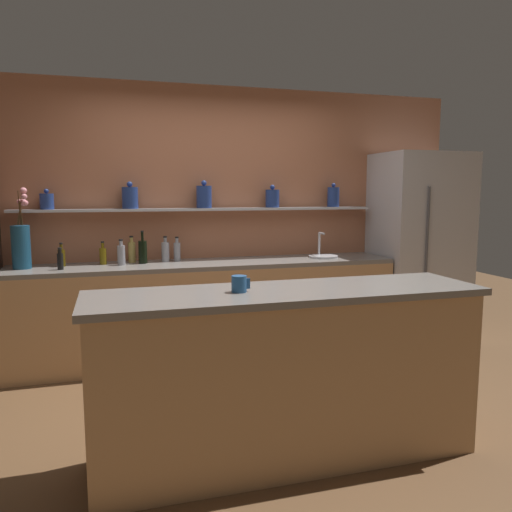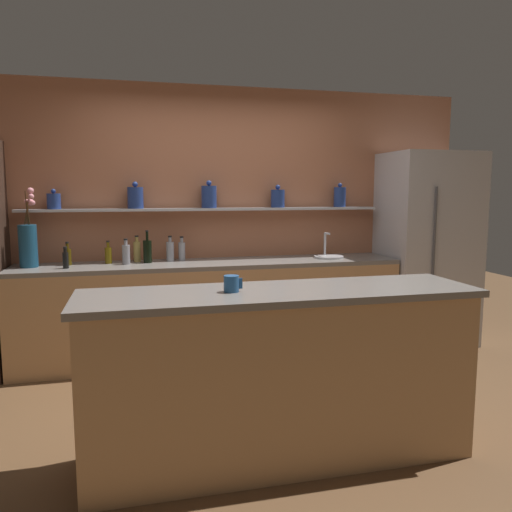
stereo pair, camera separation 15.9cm
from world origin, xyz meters
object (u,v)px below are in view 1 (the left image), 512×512
sink_fixture (323,255)px  bottle_spirit_2 (121,255)px  bottle_spirit_3 (177,251)px  flower_vase (21,244)px  bottle_oil_1 (103,256)px  bottle_wine_7 (143,251)px  bottle_oil_5 (62,257)px  coffee_mug (239,284)px  refrigerator (419,248)px  bottle_sauce_6 (60,260)px  bottle_spirit_0 (132,251)px  bottle_spirit_4 (165,251)px

sink_fixture → bottle_spirit_2: bearing=179.3°
bottle_spirit_3 → flower_vase: bearing=-175.4°
bottle_oil_1 → bottle_wine_7: (0.35, -0.03, 0.03)m
bottle_oil_5 → coffee_mug: bottle_oil_5 is taller
refrigerator → bottle_sauce_6: refrigerator is taller
sink_fixture → bottle_oil_1: size_ratio=1.38×
refrigerator → sink_fixture: refrigerator is taller
bottle_spirit_0 → bottle_sauce_6: 0.67m
bottle_oil_5 → coffee_mug: 2.30m
refrigerator → bottle_oil_5: refrigerator is taller
bottle_spirit_3 → bottle_oil_5: bottle_spirit_3 is taller
flower_vase → bottle_sauce_6: bearing=-25.6°
flower_vase → bottle_oil_1: (0.66, 0.07, -0.13)m
refrigerator → sink_fixture: (-1.07, 0.05, -0.04)m
flower_vase → bottle_oil_1: bearing=5.6°
flower_vase → bottle_spirit_3: (1.34, 0.11, -0.12)m
bottle_spirit_4 → bottle_wine_7: 0.22m
bottle_spirit_2 → bottle_wine_7: size_ratio=0.77×
bottle_oil_1 → bottle_oil_5: size_ratio=1.00×
refrigerator → bottle_sauce_6: bearing=-179.0°
sink_fixture → bottle_spirit_3: bearing=174.1°
sink_fixture → coffee_mug: size_ratio=2.78×
bottle_oil_1 → bottle_spirit_4: size_ratio=0.87×
sink_fixture → bottle_spirit_2: size_ratio=1.25×
bottle_wine_7 → coffee_mug: bearing=-78.7°
bottle_spirit_0 → sink_fixture: bearing=-5.3°
bottle_spirit_2 → bottle_spirit_4: bearing=14.5°
bottle_spirit_4 → bottle_spirit_2: bearing=-165.5°
bottle_sauce_6 → sink_fixture: bearing=2.6°
bottle_sauce_6 → bottle_oil_1: bearing=32.3°
bottle_oil_1 → bottle_sauce_6: bottle_oil_1 is taller
bottle_sauce_6 → bottle_spirit_4: bearing=14.8°
bottle_sauce_6 → bottle_wine_7: (0.70, 0.19, 0.03)m
bottle_sauce_6 → coffee_mug: bearing=-59.0°
refrigerator → bottle_wine_7: size_ratio=6.51×
bottle_spirit_2 → bottle_spirit_4: (0.40, 0.10, 0.00)m
flower_vase → coffee_mug: bearing=-54.4°
sink_fixture → bottle_oil_1: bearing=177.1°
flower_vase → bottle_wine_7: bearing=1.8°
refrigerator → coffee_mug: bearing=-142.2°
bottle_oil_5 → bottle_spirit_4: bearing=2.9°
refrigerator → bottle_oil_1: (-3.19, 0.15, 0.02)m
bottle_oil_1 → bottle_sauce_6: (-0.34, -0.22, -0.00)m
sink_fixture → bottle_spirit_0: (-1.86, 0.17, 0.08)m
bottle_spirit_2 → bottle_oil_5: (-0.51, 0.06, -0.01)m
refrigerator → flower_vase: refrigerator is taller
sink_fixture → bottle_spirit_2: 1.96m
refrigerator → bottle_oil_5: 3.55m
sink_fixture → bottle_spirit_4: 1.56m
coffee_mug → bottle_spirit_4: bearing=95.3°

